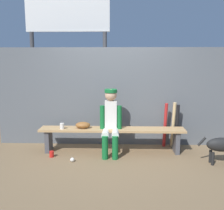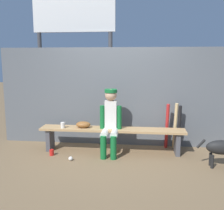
{
  "view_description": "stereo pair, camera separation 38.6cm",
  "coord_description": "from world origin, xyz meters",
  "px_view_note": "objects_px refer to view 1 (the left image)",
  "views": [
    {
      "loc": [
        0.16,
        -4.87,
        1.74
      ],
      "look_at": [
        0.0,
        0.0,
        0.91
      ],
      "focal_mm": 42.55,
      "sensor_mm": 36.0,
      "label": 1
    },
    {
      "loc": [
        0.55,
        -4.84,
        1.74
      ],
      "look_at": [
        0.0,
        0.0,
        0.91
      ],
      "focal_mm": 42.55,
      "sensor_mm": 36.0,
      "label": 2
    }
  ],
  "objects_px": {
    "baseball_glove": "(83,125)",
    "cup_on_ground": "(52,154)",
    "dugout_bench": "(112,133)",
    "bat_aluminum_black": "(177,126)",
    "baseball": "(72,160)",
    "bat_wood_natural": "(173,125)",
    "cup_on_bench": "(62,126)",
    "player_seated": "(111,120)",
    "bat_aluminum_red": "(165,125)",
    "scoreboard": "(70,30)"
  },
  "relations": [
    {
      "from": "baseball_glove",
      "to": "cup_on_bench",
      "type": "relative_size",
      "value": 2.55
    },
    {
      "from": "cup_on_ground",
      "to": "scoreboard",
      "type": "relative_size",
      "value": 0.03
    },
    {
      "from": "cup_on_bench",
      "to": "player_seated",
      "type": "bearing_deg",
      "value": -2.15
    },
    {
      "from": "player_seated",
      "to": "bat_aluminum_black",
      "type": "height_order",
      "value": "player_seated"
    },
    {
      "from": "baseball",
      "to": "cup_on_bench",
      "type": "xyz_separation_m",
      "value": [
        -0.27,
        0.46,
        0.48
      ]
    },
    {
      "from": "baseball_glove",
      "to": "scoreboard",
      "type": "bearing_deg",
      "value": 106.7
    },
    {
      "from": "cup_on_bench",
      "to": "baseball_glove",
      "type": "bearing_deg",
      "value": 11.04
    },
    {
      "from": "player_seated",
      "to": "baseball",
      "type": "height_order",
      "value": "player_seated"
    },
    {
      "from": "player_seated",
      "to": "bat_wood_natural",
      "type": "height_order",
      "value": "player_seated"
    },
    {
      "from": "player_seated",
      "to": "baseball",
      "type": "bearing_deg",
      "value": -146.74
    },
    {
      "from": "dugout_bench",
      "to": "cup_on_ground",
      "type": "height_order",
      "value": "dugout_bench"
    },
    {
      "from": "baseball",
      "to": "cup_on_bench",
      "type": "bearing_deg",
      "value": 119.96
    },
    {
      "from": "bat_wood_natural",
      "to": "bat_aluminum_black",
      "type": "distance_m",
      "value": 0.08
    },
    {
      "from": "bat_aluminum_black",
      "to": "cup_on_ground",
      "type": "height_order",
      "value": "bat_aluminum_black"
    },
    {
      "from": "cup_on_bench",
      "to": "dugout_bench",
      "type": "bearing_deg",
      "value": 4.56
    },
    {
      "from": "bat_wood_natural",
      "to": "scoreboard",
      "type": "relative_size",
      "value": 0.26
    },
    {
      "from": "dugout_bench",
      "to": "bat_wood_natural",
      "type": "distance_m",
      "value": 1.26
    },
    {
      "from": "dugout_bench",
      "to": "scoreboard",
      "type": "height_order",
      "value": "scoreboard"
    },
    {
      "from": "player_seated",
      "to": "bat_aluminum_red",
      "type": "xyz_separation_m",
      "value": [
        1.07,
        0.42,
        -0.2
      ]
    },
    {
      "from": "bat_aluminum_red",
      "to": "scoreboard",
      "type": "xyz_separation_m",
      "value": [
        -2.11,
        1.36,
        2.0
      ]
    },
    {
      "from": "player_seated",
      "to": "bat_aluminum_red",
      "type": "distance_m",
      "value": 1.17
    },
    {
      "from": "cup_on_ground",
      "to": "baseball_glove",
      "type": "bearing_deg",
      "value": 31.01
    },
    {
      "from": "bat_aluminum_red",
      "to": "scoreboard",
      "type": "bearing_deg",
      "value": 147.25
    },
    {
      "from": "bat_wood_natural",
      "to": "baseball",
      "type": "height_order",
      "value": "bat_wood_natural"
    },
    {
      "from": "scoreboard",
      "to": "bat_aluminum_black",
      "type": "bearing_deg",
      "value": -30.29
    },
    {
      "from": "player_seated",
      "to": "cup_on_ground",
      "type": "xyz_separation_m",
      "value": [
        -1.06,
        -0.21,
        -0.6
      ]
    },
    {
      "from": "baseball_glove",
      "to": "player_seated",
      "type": "bearing_deg",
      "value": -11.58
    },
    {
      "from": "dugout_bench",
      "to": "player_seated",
      "type": "xyz_separation_m",
      "value": [
        -0.02,
        -0.11,
        0.29
      ]
    },
    {
      "from": "cup_on_bench",
      "to": "scoreboard",
      "type": "distance_m",
      "value": 2.61
    },
    {
      "from": "bat_aluminum_red",
      "to": "cup_on_bench",
      "type": "distance_m",
      "value": 2.03
    },
    {
      "from": "bat_aluminum_red",
      "to": "cup_on_ground",
      "type": "xyz_separation_m",
      "value": [
        -2.14,
        -0.64,
        -0.4
      ]
    },
    {
      "from": "baseball_glove",
      "to": "cup_on_ground",
      "type": "relative_size",
      "value": 2.55
    },
    {
      "from": "bat_aluminum_black",
      "to": "baseball",
      "type": "relative_size",
      "value": 11.83
    },
    {
      "from": "dugout_bench",
      "to": "bat_aluminum_red",
      "type": "xyz_separation_m",
      "value": [
        1.05,
        0.32,
        0.09
      ]
    },
    {
      "from": "bat_aluminum_black",
      "to": "baseball",
      "type": "height_order",
      "value": "bat_aluminum_black"
    },
    {
      "from": "baseball",
      "to": "bat_aluminum_black",
      "type": "bearing_deg",
      "value": 23.26
    },
    {
      "from": "baseball_glove",
      "to": "cup_on_ground",
      "type": "bearing_deg",
      "value": -148.99
    },
    {
      "from": "dugout_bench",
      "to": "player_seated",
      "type": "bearing_deg",
      "value": -101.12
    },
    {
      "from": "baseball_glove",
      "to": "bat_aluminum_red",
      "type": "xyz_separation_m",
      "value": [
        1.61,
        0.32,
        -0.07
      ]
    },
    {
      "from": "dugout_bench",
      "to": "baseball_glove",
      "type": "relative_size",
      "value": 9.79
    },
    {
      "from": "player_seated",
      "to": "bat_aluminum_black",
      "type": "bearing_deg",
      "value": 17.61
    },
    {
      "from": "cup_on_ground",
      "to": "bat_aluminum_red",
      "type": "bearing_deg",
      "value": 16.55
    },
    {
      "from": "dugout_bench",
      "to": "baseball",
      "type": "height_order",
      "value": "dugout_bench"
    },
    {
      "from": "baseball",
      "to": "bat_aluminum_red",
      "type": "bearing_deg",
      "value": 26.26
    },
    {
      "from": "bat_aluminum_red",
      "to": "baseball_glove",
      "type": "bearing_deg",
      "value": -168.89
    },
    {
      "from": "bat_aluminum_black",
      "to": "scoreboard",
      "type": "distance_m",
      "value": 3.37
    },
    {
      "from": "player_seated",
      "to": "bat_wood_natural",
      "type": "bearing_deg",
      "value": 19.0
    },
    {
      "from": "baseball",
      "to": "cup_on_ground",
      "type": "bearing_deg",
      "value": 152.64
    },
    {
      "from": "baseball_glove",
      "to": "cup_on_ground",
      "type": "height_order",
      "value": "baseball_glove"
    },
    {
      "from": "bat_wood_natural",
      "to": "cup_on_ground",
      "type": "xyz_separation_m",
      "value": [
        -2.3,
        -0.64,
        -0.41
      ]
    }
  ]
}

